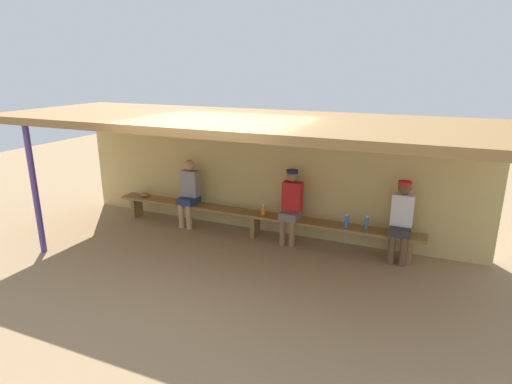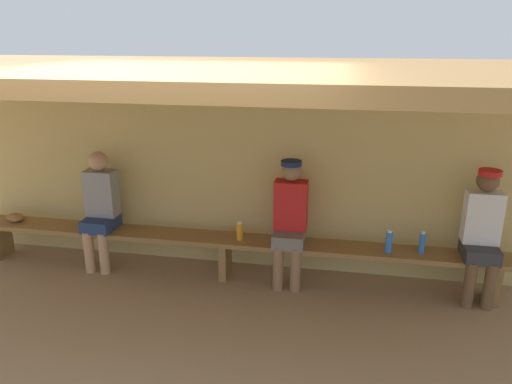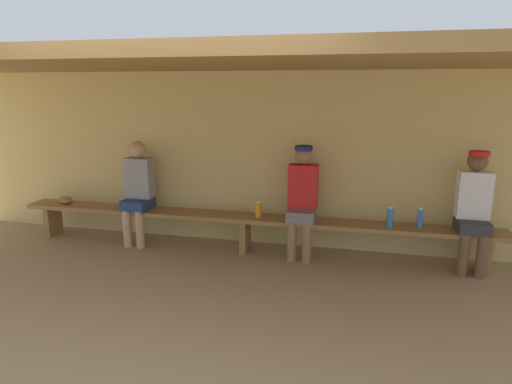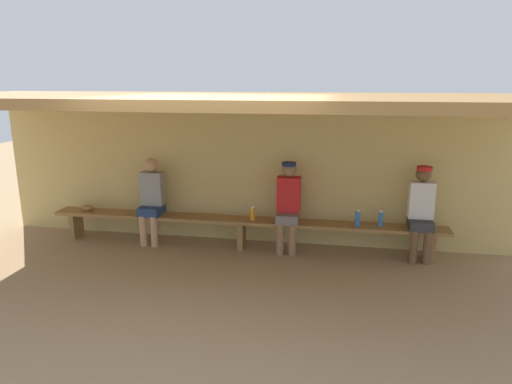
{
  "view_description": "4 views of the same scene",
  "coord_description": "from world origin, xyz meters",
  "px_view_note": "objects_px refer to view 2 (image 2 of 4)",
  "views": [
    {
      "loc": [
        3.01,
        -5.28,
        3.09
      ],
      "look_at": [
        0.16,
        1.23,
        0.97
      ],
      "focal_mm": 29.84,
      "sensor_mm": 36.0,
      "label": 1
    },
    {
      "loc": [
        1.24,
        -3.17,
        2.56
      ],
      "look_at": [
        0.4,
        1.25,
        1.1
      ],
      "focal_mm": 34.35,
      "sensor_mm": 36.0,
      "label": 2
    },
    {
      "loc": [
        1.33,
        -3.48,
        2.01
      ],
      "look_at": [
        0.19,
        1.32,
        0.83
      ],
      "focal_mm": 30.9,
      "sensor_mm": 36.0,
      "label": 3
    },
    {
      "loc": [
        1.36,
        -4.87,
        2.51
      ],
      "look_at": [
        0.3,
        1.13,
        0.99
      ],
      "focal_mm": 31.88,
      "sensor_mm": 36.0,
      "label": 4
    }
  ],
  "objects_px": {
    "player_shirtless_tan": "(482,230)",
    "baseball_glove_worn": "(15,217)",
    "player_with_sunglasses": "(290,217)",
    "bench": "(225,244)",
    "water_bottle_clear": "(389,242)",
    "player_near_post": "(100,206)",
    "water_bottle_blue": "(240,231)",
    "water_bottle_orange": "(422,243)"
  },
  "relations": [
    {
      "from": "bench",
      "to": "baseball_glove_worn",
      "type": "height_order",
      "value": "baseball_glove_worn"
    },
    {
      "from": "player_with_sunglasses",
      "to": "water_bottle_blue",
      "type": "distance_m",
      "value": 0.56
    },
    {
      "from": "water_bottle_blue",
      "to": "water_bottle_orange",
      "type": "relative_size",
      "value": 0.89
    },
    {
      "from": "water_bottle_blue",
      "to": "water_bottle_orange",
      "type": "height_order",
      "value": "water_bottle_orange"
    },
    {
      "from": "player_near_post",
      "to": "water_bottle_clear",
      "type": "distance_m",
      "value": 3.14
    },
    {
      "from": "player_with_sunglasses",
      "to": "water_bottle_blue",
      "type": "xyz_separation_m",
      "value": [
        -0.53,
        -0.02,
        -0.19
      ]
    },
    {
      "from": "water_bottle_blue",
      "to": "baseball_glove_worn",
      "type": "height_order",
      "value": "water_bottle_blue"
    },
    {
      "from": "water_bottle_blue",
      "to": "player_with_sunglasses",
      "type": "bearing_deg",
      "value": 2.54
    },
    {
      "from": "bench",
      "to": "water_bottle_blue",
      "type": "bearing_deg",
      "value": -6.6
    },
    {
      "from": "bench",
      "to": "water_bottle_blue",
      "type": "height_order",
      "value": "water_bottle_blue"
    },
    {
      "from": "player_shirtless_tan",
      "to": "water_bottle_blue",
      "type": "distance_m",
      "value": 2.41
    },
    {
      "from": "player_with_sunglasses",
      "to": "water_bottle_clear",
      "type": "height_order",
      "value": "player_with_sunglasses"
    },
    {
      "from": "bench",
      "to": "player_shirtless_tan",
      "type": "height_order",
      "value": "player_shirtless_tan"
    },
    {
      "from": "player_shirtless_tan",
      "to": "player_with_sunglasses",
      "type": "xyz_separation_m",
      "value": [
        -1.87,
        0.0,
        0.0
      ]
    },
    {
      "from": "water_bottle_clear",
      "to": "water_bottle_orange",
      "type": "distance_m",
      "value": 0.33
    },
    {
      "from": "player_shirtless_tan",
      "to": "baseball_glove_worn",
      "type": "relative_size",
      "value": 5.6
    },
    {
      "from": "bench",
      "to": "player_with_sunglasses",
      "type": "distance_m",
      "value": 0.79
    },
    {
      "from": "water_bottle_clear",
      "to": "baseball_glove_worn",
      "type": "bearing_deg",
      "value": 179.16
    },
    {
      "from": "water_bottle_blue",
      "to": "water_bottle_clear",
      "type": "relative_size",
      "value": 0.86
    },
    {
      "from": "water_bottle_orange",
      "to": "baseball_glove_worn",
      "type": "relative_size",
      "value": 0.97
    },
    {
      "from": "player_shirtless_tan",
      "to": "water_bottle_clear",
      "type": "height_order",
      "value": "player_shirtless_tan"
    },
    {
      "from": "water_bottle_orange",
      "to": "baseball_glove_worn",
      "type": "xyz_separation_m",
      "value": [
        -4.57,
        0.02,
        -0.07
      ]
    },
    {
      "from": "water_bottle_orange",
      "to": "player_shirtless_tan",
      "type": "bearing_deg",
      "value": 0.18
    },
    {
      "from": "baseball_glove_worn",
      "to": "player_with_sunglasses",
      "type": "bearing_deg",
      "value": -152.2
    },
    {
      "from": "player_shirtless_tan",
      "to": "baseball_glove_worn",
      "type": "distance_m",
      "value": 5.12
    },
    {
      "from": "player_near_post",
      "to": "water_bottle_blue",
      "type": "relative_size",
      "value": 6.49
    },
    {
      "from": "player_near_post",
      "to": "baseball_glove_worn",
      "type": "xyz_separation_m",
      "value": [
        -1.11,
        0.01,
        -0.22
      ]
    },
    {
      "from": "player_with_sunglasses",
      "to": "water_bottle_blue",
      "type": "height_order",
      "value": "player_with_sunglasses"
    },
    {
      "from": "water_bottle_clear",
      "to": "water_bottle_orange",
      "type": "height_order",
      "value": "water_bottle_clear"
    },
    {
      "from": "water_bottle_clear",
      "to": "player_with_sunglasses",
      "type": "bearing_deg",
      "value": 177.26
    },
    {
      "from": "water_bottle_blue",
      "to": "water_bottle_clear",
      "type": "bearing_deg",
      "value": -0.92
    },
    {
      "from": "player_near_post",
      "to": "baseball_glove_worn",
      "type": "relative_size",
      "value": 5.56
    },
    {
      "from": "player_with_sunglasses",
      "to": "water_bottle_orange",
      "type": "distance_m",
      "value": 1.34
    },
    {
      "from": "player_near_post",
      "to": "water_bottle_blue",
      "type": "height_order",
      "value": "player_near_post"
    },
    {
      "from": "player_shirtless_tan",
      "to": "player_with_sunglasses",
      "type": "height_order",
      "value": "same"
    },
    {
      "from": "water_bottle_orange",
      "to": "player_with_sunglasses",
      "type": "bearing_deg",
      "value": 179.93
    },
    {
      "from": "water_bottle_clear",
      "to": "baseball_glove_worn",
      "type": "xyz_separation_m",
      "value": [
        -4.25,
        0.06,
        -0.07
      ]
    },
    {
      "from": "player_with_sunglasses",
      "to": "player_near_post",
      "type": "relative_size",
      "value": 1.01
    },
    {
      "from": "player_shirtless_tan",
      "to": "water_bottle_orange",
      "type": "bearing_deg",
      "value": -179.82
    },
    {
      "from": "baseball_glove_worn",
      "to": "bench",
      "type": "bearing_deg",
      "value": -152.35
    },
    {
      "from": "player_near_post",
      "to": "water_bottle_clear",
      "type": "height_order",
      "value": "player_near_post"
    },
    {
      "from": "player_near_post",
      "to": "water_bottle_blue",
      "type": "xyz_separation_m",
      "value": [
        1.6,
        -0.02,
        -0.17
      ]
    }
  ]
}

